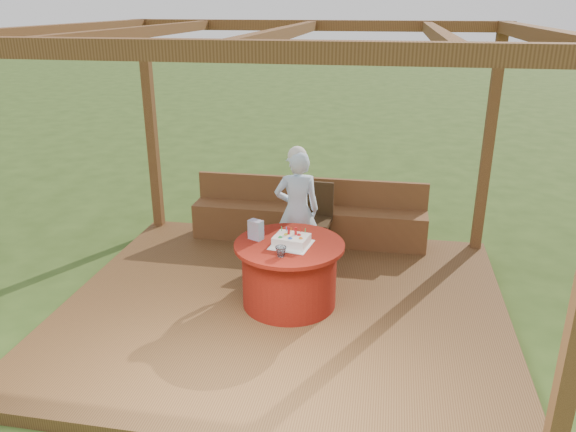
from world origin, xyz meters
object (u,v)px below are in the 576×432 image
object	(u,v)px
chair	(314,215)
bench	(308,221)
birthday_cake	(291,240)
gift_bag	(256,230)
table	(289,273)
elderly_woman	(297,209)
drinking_glass	(281,252)

from	to	relation	value
chair	bench	bearing A→B (deg)	109.61
chair	birthday_cake	size ratio (longest dim) A/B	2.03
gift_bag	chair	bearing A→B (deg)	96.79
bench	table	bearing A→B (deg)	-88.23
table	birthday_cake	bearing A→B (deg)	-53.70
chair	gift_bag	distance (m)	1.39
elderly_woman	birthday_cake	size ratio (longest dim) A/B	3.37
table	gift_bag	world-z (taller)	gift_bag
table	gift_bag	bearing A→B (deg)	172.28
bench	table	distance (m)	1.68
gift_bag	drinking_glass	xyz separation A→B (m)	(0.33, -0.36, -0.05)
birthday_cake	gift_bag	world-z (taller)	gift_bag
birthday_cake	drinking_glass	bearing A→B (deg)	-100.87
bench	gift_bag	world-z (taller)	gift_bag
elderly_woman	drinking_glass	bearing A→B (deg)	-87.90
bench	chair	xyz separation A→B (m)	(0.12, -0.34, 0.22)
chair	table	bearing A→B (deg)	-93.00
gift_bag	drinking_glass	size ratio (longest dim) A/B	1.88
gift_bag	drinking_glass	world-z (taller)	gift_bag
drinking_glass	birthday_cake	bearing A→B (deg)	79.13
bench	birthday_cake	xyz separation A→B (m)	(0.08, -1.72, 0.46)
bench	birthday_cake	size ratio (longest dim) A/B	6.97
chair	gift_bag	world-z (taller)	same
chair	gift_bag	xyz separation A→B (m)	(-0.42, -1.29, 0.29)
gift_bag	drinking_glass	bearing A→B (deg)	-23.12
chair	drinking_glass	world-z (taller)	chair
table	drinking_glass	xyz separation A→B (m)	(-0.02, -0.32, 0.38)
elderly_woman	table	bearing A→B (deg)	-85.50
chair	birthday_cake	distance (m)	1.40
chair	drinking_glass	bearing A→B (deg)	-93.27
birthday_cake	gift_bag	size ratio (longest dim) A/B	2.14
table	drinking_glass	size ratio (longest dim) A/B	10.33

